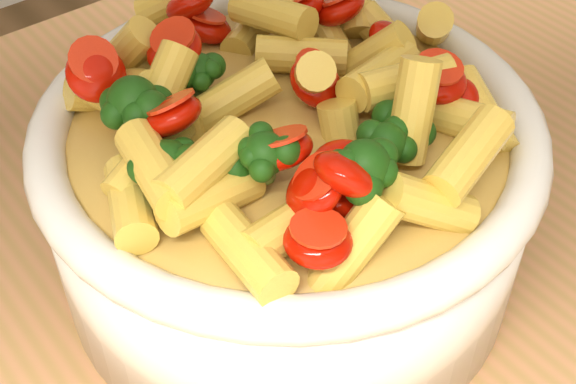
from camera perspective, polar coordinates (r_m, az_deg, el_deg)
table at (r=0.57m, az=6.88°, el=-12.74°), size 1.20×0.80×0.90m
serving_bowl at (r=0.46m, az=0.00°, el=0.13°), size 0.27×0.27×0.12m
pasta_salad at (r=0.41m, az=0.00°, el=7.55°), size 0.22×0.22×0.05m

